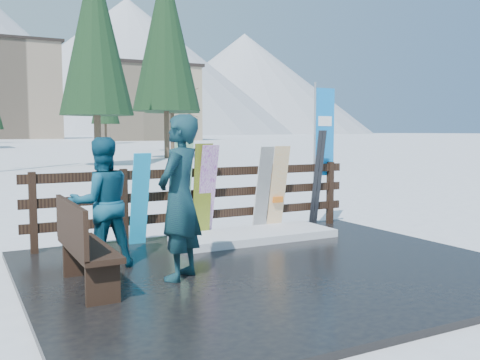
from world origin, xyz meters
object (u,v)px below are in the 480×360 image
snowboard_0 (140,199)px  person_back (101,203)px  snowboard_5 (278,189)px  snowboard_3 (207,192)px  snowboard_4 (263,190)px  rental_flag (322,137)px  snowboard_2 (202,192)px  snowboard_1 (182,191)px  person_front (180,197)px  bench (82,243)px

snowboard_0 → person_back: 1.32m
snowboard_0 → snowboard_5: size_ratio=0.96×
snowboard_3 → snowboard_4: (1.03, -0.00, -0.02)m
rental_flag → snowboard_2: bearing=-173.9°
snowboard_4 → rental_flag: size_ratio=0.57×
snowboard_1 → rental_flag: rental_flag is taller
snowboard_5 → person_back: (-3.26, -1.03, 0.09)m
snowboard_5 → person_front: (-2.58, -1.96, 0.22)m
snowboard_3 → snowboard_5: size_ratio=1.03×
snowboard_2 → person_back: size_ratio=0.93×
snowboard_3 → person_front: size_ratio=0.80×
snowboard_0 → snowboard_5: (2.44, 0.00, 0.04)m
snowboard_4 → snowboard_0: bearing=180.0°
person_front → person_back: bearing=-96.3°
person_back → person_front: bearing=123.2°
bench → snowboard_4: snowboard_4 is taller
snowboard_0 → snowboard_2: 1.02m
snowboard_4 → rental_flag: bearing=10.7°
bench → snowboard_2: size_ratio=0.98×
snowboard_2 → snowboard_3: (0.08, 0.00, -0.01)m
bench → snowboard_0: bearing=56.4°
snowboard_0 → snowboard_3: bearing=0.0°
snowboard_4 → snowboard_1: bearing=180.0°
rental_flag → person_front: size_ratio=1.36×
snowboard_3 → snowboard_4: snowboard_3 is taller
snowboard_4 → snowboard_2: bearing=180.0°
bench → snowboard_2: snowboard_2 is taller
bench → person_back: bearing=63.3°
person_back → snowboard_5: bearing=-165.5°
snowboard_1 → person_back: (-1.49, -1.03, 0.03)m
snowboard_4 → snowboard_3: bearing=180.0°
snowboard_5 → snowboard_4: bearing=180.0°
snowboard_0 → person_front: bearing=-94.1°
snowboard_1 → snowboard_3: snowboard_1 is taller
bench → snowboard_5: (3.68, 1.88, 0.22)m
snowboard_1 → snowboard_3: size_ratio=1.05×
snowboard_2 → snowboard_4: snowboard_2 is taller
bench → snowboard_5: snowboard_5 is taller
person_front → snowboard_0: bearing=-136.6°
snowboard_1 → snowboard_3: (0.43, 0.00, -0.04)m
snowboard_3 → snowboard_5: (1.33, -0.00, -0.02)m
snowboard_2 → snowboard_1: bearing=-180.0°
snowboard_1 → snowboard_5: bearing=0.0°
snowboard_1 → snowboard_2: size_ratio=1.05×
rental_flag → person_back: bearing=-163.5°
snowboard_1 → rental_flag: size_ratio=0.62×
snowboard_3 → snowboard_2: bearing=180.0°
snowboard_1 → person_front: bearing=-112.7°
snowboard_2 → snowboard_5: bearing=-0.0°
snowboard_1 → snowboard_3: 0.43m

